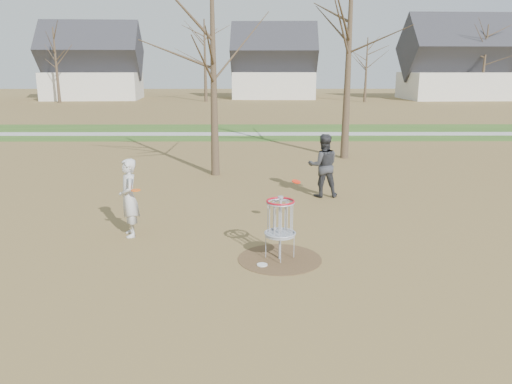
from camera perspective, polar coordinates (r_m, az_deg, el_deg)
ground at (r=10.77m, az=2.73°, el=-7.66°), size 160.00×160.00×0.00m
green_band at (r=31.24m, az=0.74°, el=6.89°), size 160.00×8.00×0.01m
footpath at (r=30.25m, az=0.77°, el=6.67°), size 160.00×1.50×0.01m
dirt_circle at (r=10.77m, az=2.73°, el=-7.63°), size 1.80×1.80×0.01m
player_standing at (r=12.29m, az=-14.32°, el=-0.67°), size 0.66×0.80×1.89m
player_throwing at (r=15.70m, az=7.68°, el=3.01°), size 0.99×0.79×1.98m
disc_grounded at (r=10.42m, az=0.71°, el=-8.31°), size 0.22×0.22×0.02m
discs_in_play at (r=11.94m, az=-3.93°, el=0.74°), size 4.02×0.81×0.12m
disc_golf_basket at (r=10.47m, az=2.78°, el=-3.01°), size 0.64×0.64×1.35m
bare_trees at (r=45.84m, az=2.73°, el=15.92°), size 52.62×44.98×9.00m
houses_row at (r=62.73m, az=4.29°, el=13.78°), size 56.51×10.01×7.26m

